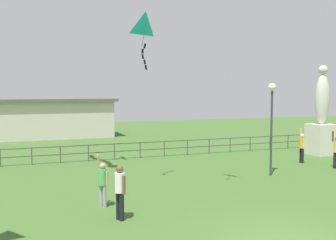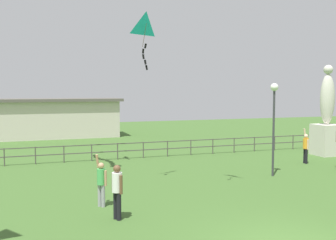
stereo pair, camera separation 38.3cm
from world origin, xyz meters
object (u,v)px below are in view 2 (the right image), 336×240
(statue_monument, at_px, (327,124))
(lamppost, at_px, (274,109))
(person_5, at_px, (306,146))
(kite_0, at_px, (146,25))
(person_4, at_px, (101,181))
(person_2, at_px, (117,188))

(statue_monument, height_order, lamppost, statue_monument)
(person_5, bearing_deg, kite_0, -168.61)
(statue_monument, relative_size, person_4, 3.07)
(person_2, height_order, person_5, person_5)
(person_2, distance_m, kite_0, 7.12)
(lamppost, height_order, person_4, lamppost)
(statue_monument, relative_size, lamppost, 1.28)
(lamppost, bearing_deg, person_4, -165.44)
(lamppost, xyz_separation_m, kite_0, (-6.03, 0.18, 3.47))
(person_2, bearing_deg, kite_0, 61.81)
(person_4, distance_m, kite_0, 6.59)
(person_2, relative_size, person_4, 0.95)
(kite_0, bearing_deg, person_2, -118.19)
(person_2, xyz_separation_m, kite_0, (2.06, 3.84, 5.63))
(lamppost, distance_m, person_2, 9.14)
(person_2, distance_m, person_4, 1.52)
(lamppost, bearing_deg, person_5, 30.90)
(lamppost, xyz_separation_m, person_2, (-8.09, -3.66, -2.16))
(lamppost, bearing_deg, statue_monument, 31.37)
(statue_monument, bearing_deg, person_5, -148.10)
(person_2, bearing_deg, person_5, 26.42)
(lamppost, height_order, person_2, lamppost)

